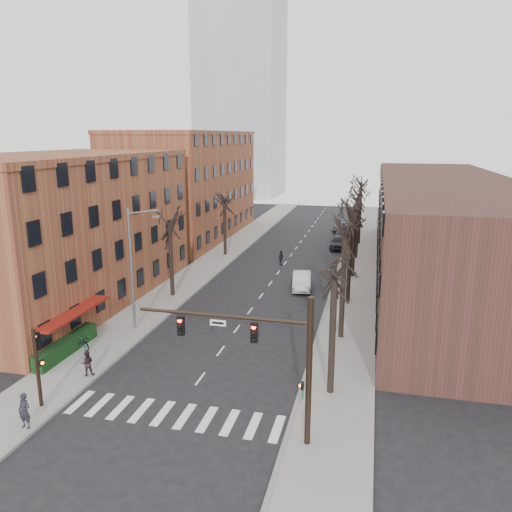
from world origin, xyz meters
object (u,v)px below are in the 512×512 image
Objects in this scene: silver_sedan at (302,281)px; parked_car_near at (339,242)px; bicycle at (82,342)px; pedestrian_a at (24,411)px; parked_car_mid at (343,231)px.

parked_car_near reaches higher than silver_sedan.
pedestrian_a is at bearing -135.51° from bicycle.
parked_car_mid is 2.95× the size of pedestrian_a.
parked_car_mid is 2.99× the size of bicycle.
silver_sedan is at bearing -97.45° from parked_car_mid.
parked_car_near is (2.11, 17.93, 0.08)m from silver_sedan.
silver_sedan is 0.89× the size of parked_car_mid.
pedestrian_a is at bearing -105.51° from parked_car_mid.
bicycle is (-2.58, 8.89, -0.43)m from pedestrian_a.
silver_sedan is at bearing -95.37° from parked_car_near.
parked_car_mid is at bearing 77.55° from silver_sedan.
pedestrian_a reaches higher than parked_car_near.
pedestrian_a is 1.01× the size of bicycle.
parked_car_mid is at bearing 81.52° from pedestrian_a.
silver_sedan is 0.94× the size of parked_car_near.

